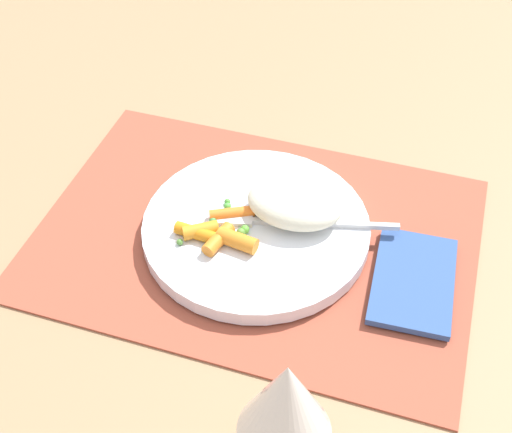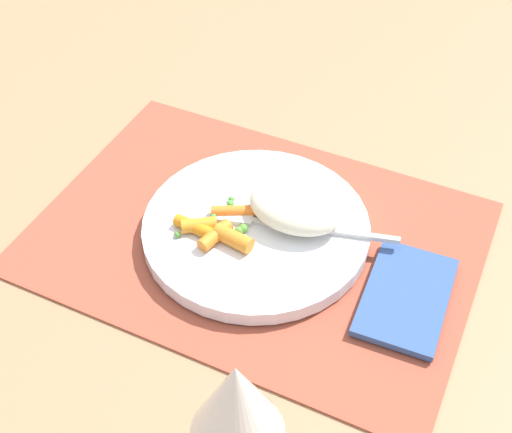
# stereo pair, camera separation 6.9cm
# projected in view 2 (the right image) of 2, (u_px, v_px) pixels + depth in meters

# --- Properties ---
(ground_plane) EXTENTS (2.40, 2.40, 0.00)m
(ground_plane) POSITION_uv_depth(u_px,v_px,m) (256.00, 237.00, 0.77)
(ground_plane) COLOR #997551
(placemat) EXTENTS (0.48, 0.34, 0.01)m
(placemat) POSITION_uv_depth(u_px,v_px,m) (256.00, 236.00, 0.76)
(placemat) COLOR #9E4733
(placemat) RESTS_ON ground_plane
(plate) EXTENTS (0.25, 0.25, 0.02)m
(plate) POSITION_uv_depth(u_px,v_px,m) (256.00, 228.00, 0.76)
(plate) COLOR white
(plate) RESTS_ON placemat
(rice_mound) EXTENTS (0.10, 0.08, 0.04)m
(rice_mound) POSITION_uv_depth(u_px,v_px,m) (296.00, 207.00, 0.74)
(rice_mound) COLOR beige
(rice_mound) RESTS_ON plate
(carrot_portion) EXTENTS (0.09, 0.08, 0.02)m
(carrot_portion) POSITION_uv_depth(u_px,v_px,m) (216.00, 229.00, 0.73)
(carrot_portion) COLOR orange
(carrot_portion) RESTS_ON plate
(pea_scatter) EXTENTS (0.08, 0.08, 0.01)m
(pea_scatter) POSITION_uv_depth(u_px,v_px,m) (225.00, 226.00, 0.74)
(pea_scatter) COLOR green
(pea_scatter) RESTS_ON plate
(fork) EXTENTS (0.20, 0.06, 0.01)m
(fork) POSITION_uv_depth(u_px,v_px,m) (285.00, 225.00, 0.74)
(fork) COLOR silver
(fork) RESTS_ON plate
(wine_glass) EXTENTS (0.07, 0.07, 0.16)m
(wine_glass) POSITION_uv_depth(u_px,v_px,m) (237.00, 405.00, 0.50)
(wine_glass) COLOR silver
(wine_glass) RESTS_ON ground_plane
(napkin) EXTENTS (0.09, 0.14, 0.01)m
(napkin) POSITION_uv_depth(u_px,v_px,m) (406.00, 296.00, 0.70)
(napkin) COLOR #33518C
(napkin) RESTS_ON placemat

